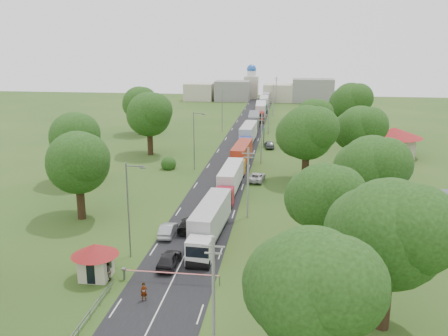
% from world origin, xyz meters
% --- Properties ---
extents(ground, '(260.00, 260.00, 0.00)m').
position_xyz_m(ground, '(0.00, 0.00, 0.00)').
color(ground, '#274B19').
rests_on(ground, ground).
extents(road, '(8.00, 200.00, 0.04)m').
position_xyz_m(road, '(0.00, 20.00, 0.00)').
color(road, black).
rests_on(road, ground).
extents(boom_barrier, '(9.22, 0.35, 1.18)m').
position_xyz_m(boom_barrier, '(-1.36, -25.00, 0.89)').
color(boom_barrier, slate).
rests_on(boom_barrier, ground).
extents(guard_booth, '(4.40, 4.40, 3.45)m').
position_xyz_m(guard_booth, '(-7.20, -25.00, 2.16)').
color(guard_booth, '#BCB69C').
rests_on(guard_booth, ground).
extents(info_sign, '(0.12, 3.10, 4.10)m').
position_xyz_m(info_sign, '(5.20, 35.00, 3.00)').
color(info_sign, slate).
rests_on(info_sign, ground).
extents(pole_0, '(1.60, 0.24, 9.00)m').
position_xyz_m(pole_0, '(5.50, -35.00, 4.68)').
color(pole_0, gray).
rests_on(pole_0, ground).
extents(pole_1, '(1.60, 0.24, 9.00)m').
position_xyz_m(pole_1, '(5.50, -7.00, 4.68)').
color(pole_1, gray).
rests_on(pole_1, ground).
extents(pole_2, '(1.60, 0.24, 9.00)m').
position_xyz_m(pole_2, '(5.50, 21.00, 4.68)').
color(pole_2, gray).
rests_on(pole_2, ground).
extents(pole_3, '(1.60, 0.24, 9.00)m').
position_xyz_m(pole_3, '(5.50, 49.00, 4.68)').
color(pole_3, gray).
rests_on(pole_3, ground).
extents(pole_4, '(1.60, 0.24, 9.00)m').
position_xyz_m(pole_4, '(5.50, 77.00, 4.68)').
color(pole_4, gray).
rests_on(pole_4, ground).
extents(pole_5, '(1.60, 0.24, 9.00)m').
position_xyz_m(pole_5, '(5.50, 105.00, 4.68)').
color(pole_5, gray).
rests_on(pole_5, ground).
extents(lamp_0, '(2.03, 0.22, 10.00)m').
position_xyz_m(lamp_0, '(-5.35, -20.00, 5.55)').
color(lamp_0, slate).
rests_on(lamp_0, ground).
extents(lamp_1, '(2.03, 0.22, 10.00)m').
position_xyz_m(lamp_1, '(-5.35, 15.00, 5.55)').
color(lamp_1, slate).
rests_on(lamp_1, ground).
extents(lamp_2, '(2.03, 0.22, 10.00)m').
position_xyz_m(lamp_2, '(-5.35, 50.00, 5.55)').
color(lamp_2, slate).
rests_on(lamp_2, ground).
extents(tree_0, '(8.80, 8.80, 11.07)m').
position_xyz_m(tree_0, '(11.99, -37.84, 7.22)').
color(tree_0, '#382616').
rests_on(tree_0, ground).
extents(tree_1, '(9.60, 9.60, 12.05)m').
position_xyz_m(tree_1, '(17.99, -29.83, 7.85)').
color(tree_1, '#382616').
rests_on(tree_1, ground).
extents(tree_2, '(8.00, 8.00, 10.10)m').
position_xyz_m(tree_2, '(13.99, -17.86, 6.60)').
color(tree_2, '#382616').
rests_on(tree_2, ground).
extents(tree_3, '(8.80, 8.80, 11.07)m').
position_xyz_m(tree_3, '(19.99, -7.84, 7.22)').
color(tree_3, '#382616').
rests_on(tree_3, ground).
extents(tree_4, '(9.60, 9.60, 12.05)m').
position_xyz_m(tree_4, '(12.99, 10.17, 7.85)').
color(tree_4, '#382616').
rests_on(tree_4, ground).
extents(tree_5, '(8.80, 8.80, 11.07)m').
position_xyz_m(tree_5, '(21.99, 18.16, 7.22)').
color(tree_5, '#382616').
rests_on(tree_5, ground).
extents(tree_6, '(8.00, 8.00, 10.10)m').
position_xyz_m(tree_6, '(14.99, 35.14, 6.60)').
color(tree_6, '#382616').
rests_on(tree_6, ground).
extents(tree_7, '(9.60, 9.60, 12.05)m').
position_xyz_m(tree_7, '(23.99, 50.17, 7.85)').
color(tree_7, '#382616').
rests_on(tree_7, ground).
extents(tree_10, '(8.80, 8.80, 11.07)m').
position_xyz_m(tree_10, '(-15.01, -9.84, 7.22)').
color(tree_10, '#382616').
rests_on(tree_10, ground).
extents(tree_11, '(8.80, 8.80, 11.07)m').
position_xyz_m(tree_11, '(-22.01, 5.16, 7.22)').
color(tree_11, '#382616').
rests_on(tree_11, ground).
extents(tree_12, '(9.60, 9.60, 12.05)m').
position_xyz_m(tree_12, '(-16.01, 25.17, 7.85)').
color(tree_12, '#382616').
rests_on(tree_12, ground).
extents(tree_13, '(8.80, 8.80, 11.07)m').
position_xyz_m(tree_13, '(-24.01, 45.16, 7.22)').
color(tree_13, '#382616').
rests_on(tree_13, ground).
extents(house_brick, '(8.60, 6.60, 5.20)m').
position_xyz_m(house_brick, '(26.00, -12.00, 2.65)').
color(house_brick, maroon).
rests_on(house_brick, ground).
extents(house_cream, '(10.08, 10.08, 5.80)m').
position_xyz_m(house_cream, '(30.00, 30.00, 3.64)').
color(house_cream, '#BCB69C').
rests_on(house_cream, ground).
extents(distant_town, '(52.00, 8.00, 8.00)m').
position_xyz_m(distant_town, '(0.68, 110.00, 3.49)').
color(distant_town, gray).
rests_on(distant_town, ground).
extents(church, '(5.00, 5.00, 12.30)m').
position_xyz_m(church, '(-4.00, 118.00, 5.39)').
color(church, '#BCB69C').
rests_on(church, ground).
extents(truck_0, '(3.19, 14.62, 4.04)m').
position_xyz_m(truck_0, '(1.92, -14.78, 2.14)').
color(truck_0, silver).
rests_on(truck_0, ground).
extents(truck_1, '(2.66, 13.87, 3.84)m').
position_xyz_m(truck_1, '(2.13, 2.50, 2.04)').
color(truck_1, '#AA132B').
rests_on(truck_1, ground).
extents(truck_2, '(2.92, 14.05, 3.88)m').
position_xyz_m(truck_2, '(2.21, 18.03, 2.06)').
color(truck_2, orange).
rests_on(truck_2, ground).
extents(truck_3, '(2.91, 14.93, 4.13)m').
position_xyz_m(truck_3, '(1.80, 36.53, 2.19)').
color(truck_3, '#1B40A6').
rests_on(truck_3, ground).
extents(truck_4, '(3.08, 14.73, 4.07)m').
position_xyz_m(truck_4, '(1.80, 52.39, 2.16)').
color(truck_4, '#B7B7B7').
rests_on(truck_4, ground).
extents(truck_5, '(3.24, 15.66, 4.33)m').
position_xyz_m(truck_5, '(2.34, 70.59, 2.30)').
color(truck_5, maroon).
rests_on(truck_5, ground).
extents(truck_6, '(2.98, 14.85, 4.11)m').
position_xyz_m(truck_6, '(2.30, 87.41, 2.18)').
color(truck_6, '#2B7440').
rests_on(truck_6, ground).
extents(truck_7, '(2.80, 13.76, 3.80)m').
position_xyz_m(truck_7, '(2.12, 103.68, 2.02)').
color(truck_7, silver).
rests_on(truck_7, ground).
extents(car_lane_front, '(1.83, 4.54, 1.54)m').
position_xyz_m(car_lane_front, '(-1.00, -21.76, 0.77)').
color(car_lane_front, black).
rests_on(car_lane_front, ground).
extents(car_lane_mid, '(1.63, 4.35, 1.42)m').
position_xyz_m(car_lane_mid, '(-3.00, -14.07, 0.71)').
color(car_lane_mid, '#989BA0').
rests_on(car_lane_mid, ground).
extents(car_lane_rear, '(2.02, 4.97, 1.44)m').
position_xyz_m(car_lane_rear, '(-1.00, -12.00, 0.72)').
color(car_lane_rear, black).
rests_on(car_lane_rear, ground).
extents(car_verge_near, '(2.75, 5.17, 1.38)m').
position_xyz_m(car_verge_near, '(5.50, 9.47, 0.69)').
color(car_verge_near, silver).
rests_on(car_verge_near, ground).
extents(car_verge_far, '(2.39, 4.64, 1.51)m').
position_xyz_m(car_verge_far, '(6.41, 33.97, 0.75)').
color(car_verge_far, slate).
rests_on(car_verge_far, ground).
extents(pedestrian_near, '(0.65, 0.48, 1.64)m').
position_xyz_m(pedestrian_near, '(-1.55, -28.50, 0.82)').
color(pedestrian_near, gray).
rests_on(pedestrian_near, ground).
extents(pedestrian_booth, '(0.98, 1.06, 1.74)m').
position_xyz_m(pedestrian_booth, '(-5.93, -25.39, 0.87)').
color(pedestrian_booth, gray).
rests_on(pedestrian_booth, ground).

